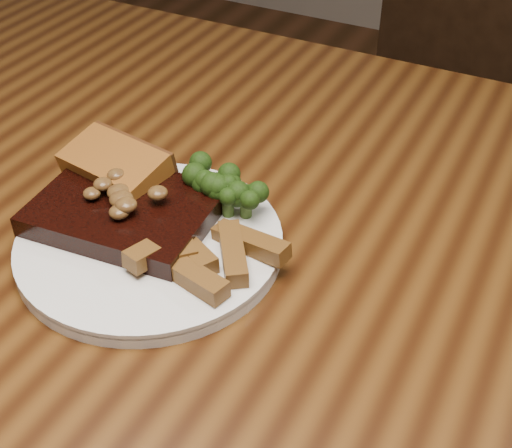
{
  "coord_description": "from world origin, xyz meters",
  "views": [
    {
      "loc": [
        0.24,
        -0.48,
        1.2
      ],
      "look_at": [
        0.0,
        -0.01,
        0.78
      ],
      "focal_mm": 50.0,
      "sensor_mm": 36.0,
      "label": 1
    }
  ],
  "objects_px": {
    "dining_table": "(260,309)",
    "potato_wedges": "(210,255)",
    "chair_far": "(495,155)",
    "plate": "(150,245)",
    "steak": "(125,212)",
    "garlic_bread": "(117,180)"
  },
  "relations": [
    {
      "from": "dining_table",
      "to": "potato_wedges",
      "type": "xyz_separation_m",
      "value": [
        -0.02,
        -0.06,
        0.12
      ]
    },
    {
      "from": "chair_far",
      "to": "potato_wedges",
      "type": "bearing_deg",
      "value": 89.83
    },
    {
      "from": "dining_table",
      "to": "chair_far",
      "type": "distance_m",
      "value": 0.76
    },
    {
      "from": "dining_table",
      "to": "potato_wedges",
      "type": "relative_size",
      "value": 15.88
    },
    {
      "from": "plate",
      "to": "steak",
      "type": "bearing_deg",
      "value": 159.25
    },
    {
      "from": "plate",
      "to": "potato_wedges",
      "type": "xyz_separation_m",
      "value": [
        0.07,
        -0.0,
        0.02
      ]
    },
    {
      "from": "dining_table",
      "to": "chair_far",
      "type": "xyz_separation_m",
      "value": [
        0.13,
        0.73,
        -0.19
      ]
    },
    {
      "from": "chair_far",
      "to": "garlic_bread",
      "type": "xyz_separation_m",
      "value": [
        -0.29,
        -0.73,
        0.3
      ]
    },
    {
      "from": "chair_far",
      "to": "potato_wedges",
      "type": "relative_size",
      "value": 8.53
    },
    {
      "from": "dining_table",
      "to": "potato_wedges",
      "type": "bearing_deg",
      "value": -106.42
    },
    {
      "from": "steak",
      "to": "garlic_bread",
      "type": "relative_size",
      "value": 1.56
    },
    {
      "from": "dining_table",
      "to": "garlic_bread",
      "type": "distance_m",
      "value": 0.2
    },
    {
      "from": "potato_wedges",
      "to": "plate",
      "type": "bearing_deg",
      "value": 176.21
    },
    {
      "from": "chair_far",
      "to": "potato_wedges",
      "type": "distance_m",
      "value": 0.86
    },
    {
      "from": "plate",
      "to": "potato_wedges",
      "type": "distance_m",
      "value": 0.07
    },
    {
      "from": "chair_far",
      "to": "plate",
      "type": "xyz_separation_m",
      "value": [
        -0.21,
        -0.79,
        0.29
      ]
    },
    {
      "from": "dining_table",
      "to": "chair_far",
      "type": "bearing_deg",
      "value": 80.16
    },
    {
      "from": "plate",
      "to": "dining_table",
      "type": "bearing_deg",
      "value": 33.52
    },
    {
      "from": "chair_far",
      "to": "steak",
      "type": "bearing_deg",
      "value": 82.25
    },
    {
      "from": "steak",
      "to": "garlic_bread",
      "type": "distance_m",
      "value": 0.06
    },
    {
      "from": "steak",
      "to": "potato_wedges",
      "type": "height_order",
      "value": "same"
    },
    {
      "from": "steak",
      "to": "plate",
      "type": "bearing_deg",
      "value": -25.28
    }
  ]
}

